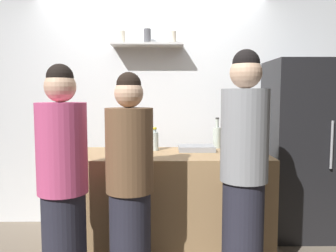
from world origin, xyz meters
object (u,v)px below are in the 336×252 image
wine_bottle_pale_glass (217,137)px  person_pink_top (63,187)px  utensil_holder (133,151)px  person_grey_hoodie (244,174)px  wine_bottle_amber_glass (119,139)px  water_bottle_plastic (154,140)px  person_brown_jacket (130,187)px  baking_pan (196,148)px  refrigerator (299,149)px  wine_bottle_green_glass (238,142)px  wine_bottle_dark_glass (252,139)px

wine_bottle_pale_glass → person_pink_top: (-1.23, -1.08, -0.22)m
utensil_holder → person_grey_hoodie: size_ratio=0.13×
wine_bottle_pale_glass → utensil_holder: bearing=-143.2°
wine_bottle_amber_glass → water_bottle_plastic: size_ratio=1.30×
person_brown_jacket → person_grey_hoodie: person_grey_hoodie is taller
utensil_holder → person_brown_jacket: (0.01, -0.39, -0.19)m
wine_bottle_pale_glass → person_grey_hoodie: person_grey_hoodie is taller
baking_pan → utensil_holder: utensil_holder is taller
wine_bottle_pale_glass → wine_bottle_amber_glass: 0.98m
refrigerator → wine_bottle_green_glass: size_ratio=5.72×
wine_bottle_pale_glass → person_grey_hoodie: bearing=-87.6°
wine_bottle_dark_glass → wine_bottle_amber_glass: (-1.29, 0.01, -0.01)m
person_brown_jacket → wine_bottle_green_glass: bearing=49.2°
wine_bottle_green_glass → water_bottle_plastic: 0.80m
wine_bottle_pale_glass → wine_bottle_amber_glass: (-0.97, -0.11, -0.01)m
baking_pan → wine_bottle_green_glass: (0.35, -0.24, 0.09)m
wine_bottle_green_glass → person_grey_hoodie: 0.59m
baking_pan → utensil_holder: (-0.56, -0.41, 0.04)m
person_grey_hoodie → wine_bottle_green_glass: bearing=93.0°
wine_bottle_amber_glass → refrigerator: bearing=5.5°
wine_bottle_amber_glass → person_brown_jacket: size_ratio=0.18×
refrigerator → wine_bottle_pale_glass: refrigerator is taller
water_bottle_plastic → person_grey_hoodie: bearing=-50.8°
wine_bottle_amber_glass → person_brown_jacket: 0.92m
wine_bottle_amber_glass → wine_bottle_green_glass: bearing=-15.3°
wine_bottle_green_glass → wine_bottle_dark_glass: bearing=56.0°
wine_bottle_pale_glass → baking_pan: bearing=-141.9°
baking_pan → person_grey_hoodie: 0.84m
utensil_holder → water_bottle_plastic: (0.16, 0.44, 0.03)m
person_pink_top → wine_bottle_green_glass: bearing=42.2°
water_bottle_plastic → wine_bottle_dark_glass: bearing=1.4°
wine_bottle_green_glass → person_pink_top: person_pink_top is taller
wine_bottle_green_glass → person_brown_jacket: person_brown_jacket is taller
refrigerator → utensil_holder: 1.77m
person_grey_hoodie → person_pink_top: 1.27m
baking_pan → person_grey_hoodie: size_ratio=0.19×
wine_bottle_dark_glass → person_pink_top: size_ratio=0.18×
utensil_holder → wine_bottle_dark_glass: 1.20m
refrigerator → person_brown_jacket: 1.94m
utensil_holder → person_grey_hoodie: 0.92m
utensil_holder → wine_bottle_green_glass: bearing=11.1°
utensil_holder → wine_bottle_amber_glass: wine_bottle_amber_glass is taller
wine_bottle_dark_glass → person_pink_top: 1.82m
wine_bottle_amber_glass → person_grey_hoodie: size_ratio=0.16×
refrigerator → wine_bottle_amber_glass: size_ratio=6.23×
person_grey_hoodie → person_pink_top: person_grey_hoodie is taller
baking_pan → water_bottle_plastic: size_ratio=1.53×
wine_bottle_dark_glass → person_pink_top: bearing=-148.3°
wine_bottle_pale_glass → person_pink_top: 1.65m
wine_bottle_amber_glass → person_grey_hoodie: person_grey_hoodie is taller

